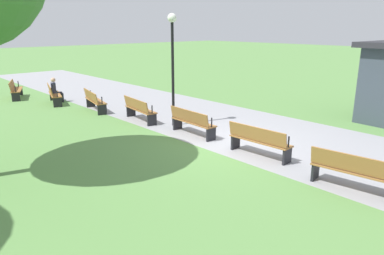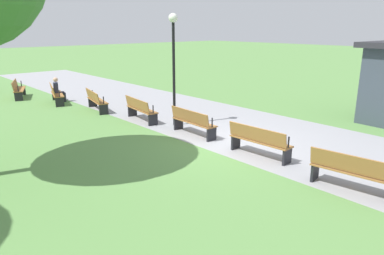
{
  "view_description": "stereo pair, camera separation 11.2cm",
  "coord_description": "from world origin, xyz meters",
  "px_view_note": "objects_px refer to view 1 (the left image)",
  "views": [
    {
      "loc": [
        7.04,
        -7.84,
        3.53
      ],
      "look_at": [
        -0.0,
        -1.36,
        0.8
      ],
      "focal_mm": 33.23,
      "sensor_mm": 36.0,
      "label": 1
    },
    {
      "loc": [
        7.12,
        -7.76,
        3.53
      ],
      "look_at": [
        -0.0,
        -1.36,
        0.8
      ],
      "focal_mm": 33.23,
      "sensor_mm": 36.0,
      "label": 2
    }
  ],
  "objects_px": {
    "bench_1": "(15,89)",
    "lamp_post": "(172,49)",
    "bench_6": "(259,140)",
    "bench_4": "(139,109)",
    "bench_2": "(54,94)",
    "bench_7": "(354,171)",
    "bench_3": "(94,100)",
    "person_seated": "(56,89)",
    "bench_5": "(192,121)"
  },
  "relations": [
    {
      "from": "bench_3",
      "to": "bench_7",
      "type": "xyz_separation_m",
      "value": [
        10.98,
        0.46,
        0.0
      ]
    },
    {
      "from": "bench_2",
      "to": "bench_6",
      "type": "xyz_separation_m",
      "value": [
        10.9,
        1.37,
        0.0
      ]
    },
    {
      "from": "bench_4",
      "to": "lamp_post",
      "type": "distance_m",
      "value": 2.73
    },
    {
      "from": "bench_1",
      "to": "bench_4",
      "type": "xyz_separation_m",
      "value": [
        8.0,
        2.05,
        0.0
      ]
    },
    {
      "from": "bench_4",
      "to": "person_seated",
      "type": "xyz_separation_m",
      "value": [
        -5.64,
        -0.92,
        0.16
      ]
    },
    {
      "from": "bench_1",
      "to": "bench_7",
      "type": "xyz_separation_m",
      "value": [
        16.26,
        2.05,
        0.0
      ]
    },
    {
      "from": "bench_2",
      "to": "lamp_post",
      "type": "xyz_separation_m",
      "value": [
        6.77,
        1.71,
        2.29
      ]
    },
    {
      "from": "bench_4",
      "to": "bench_6",
      "type": "xyz_separation_m",
      "value": [
        5.51,
        0.23,
        0.0
      ]
    },
    {
      "from": "bench_7",
      "to": "lamp_post",
      "type": "height_order",
      "value": "lamp_post"
    },
    {
      "from": "bench_7",
      "to": "bench_3",
      "type": "bearing_deg",
      "value": 175.18
    },
    {
      "from": "bench_7",
      "to": "lamp_post",
      "type": "bearing_deg",
      "value": 168.06
    },
    {
      "from": "bench_4",
      "to": "bench_7",
      "type": "distance_m",
      "value": 8.26
    },
    {
      "from": "bench_3",
      "to": "bench_5",
      "type": "distance_m",
      "value": 5.51
    },
    {
      "from": "bench_1",
      "to": "bench_7",
      "type": "relative_size",
      "value": 1.0
    },
    {
      "from": "bench_5",
      "to": "lamp_post",
      "type": "distance_m",
      "value": 2.69
    },
    {
      "from": "bench_4",
      "to": "lamp_post",
      "type": "height_order",
      "value": "lamp_post"
    },
    {
      "from": "bench_3",
      "to": "bench_7",
      "type": "relative_size",
      "value": 1.01
    },
    {
      "from": "bench_7",
      "to": "bench_6",
      "type": "bearing_deg",
      "value": 167.99
    },
    {
      "from": "bench_4",
      "to": "bench_1",
      "type": "bearing_deg",
      "value": -158.41
    },
    {
      "from": "bench_4",
      "to": "lamp_post",
      "type": "xyz_separation_m",
      "value": [
        1.38,
        0.57,
        2.29
      ]
    },
    {
      "from": "bench_5",
      "to": "bench_1",
      "type": "bearing_deg",
      "value": -165.62
    },
    {
      "from": "bench_1",
      "to": "bench_6",
      "type": "xyz_separation_m",
      "value": [
        13.51,
        2.28,
        0.0
      ]
    },
    {
      "from": "bench_2",
      "to": "bench_1",
      "type": "bearing_deg",
      "value": -144.0
    },
    {
      "from": "bench_3",
      "to": "bench_6",
      "type": "distance_m",
      "value": 8.26
    },
    {
      "from": "bench_5",
      "to": "person_seated",
      "type": "xyz_separation_m",
      "value": [
        -8.39,
        -1.15,
        0.16
      ]
    },
    {
      "from": "bench_1",
      "to": "bench_5",
      "type": "bearing_deg",
      "value": 33.63
    },
    {
      "from": "bench_1",
      "to": "bench_2",
      "type": "distance_m",
      "value": 2.76
    },
    {
      "from": "bench_6",
      "to": "bench_1",
      "type": "bearing_deg",
      "value": -172.82
    },
    {
      "from": "bench_1",
      "to": "bench_4",
      "type": "distance_m",
      "value": 8.26
    },
    {
      "from": "bench_6",
      "to": "person_seated",
      "type": "relative_size",
      "value": 1.56
    },
    {
      "from": "bench_3",
      "to": "bench_4",
      "type": "bearing_deg",
      "value": 21.61
    },
    {
      "from": "bench_3",
      "to": "bench_6",
      "type": "bearing_deg",
      "value": 16.82
    },
    {
      "from": "bench_2",
      "to": "bench_6",
      "type": "height_order",
      "value": "same"
    },
    {
      "from": "bench_1",
      "to": "bench_7",
      "type": "height_order",
      "value": "same"
    },
    {
      "from": "bench_1",
      "to": "lamp_post",
      "type": "height_order",
      "value": "lamp_post"
    },
    {
      "from": "bench_4",
      "to": "bench_2",
      "type": "bearing_deg",
      "value": -160.81
    },
    {
      "from": "bench_1",
      "to": "bench_7",
      "type": "distance_m",
      "value": 16.39
    },
    {
      "from": "bench_1",
      "to": "bench_4",
      "type": "bearing_deg",
      "value": 36.02
    },
    {
      "from": "bench_1",
      "to": "lamp_post",
      "type": "relative_size",
      "value": 0.48
    },
    {
      "from": "bench_1",
      "to": "bench_5",
      "type": "height_order",
      "value": "same"
    },
    {
      "from": "bench_3",
      "to": "bench_6",
      "type": "height_order",
      "value": "same"
    },
    {
      "from": "bench_5",
      "to": "person_seated",
      "type": "height_order",
      "value": "person_seated"
    },
    {
      "from": "bench_6",
      "to": "bench_2",
      "type": "bearing_deg",
      "value": -175.22
    },
    {
      "from": "bench_6",
      "to": "lamp_post",
      "type": "bearing_deg",
      "value": 172.92
    },
    {
      "from": "bench_4",
      "to": "lamp_post",
      "type": "bearing_deg",
      "value": 29.59
    },
    {
      "from": "bench_6",
      "to": "lamp_post",
      "type": "xyz_separation_m",
      "value": [
        -4.13,
        0.34,
        2.29
      ]
    },
    {
      "from": "person_seated",
      "to": "bench_2",
      "type": "bearing_deg",
      "value": -25.86
    },
    {
      "from": "bench_2",
      "to": "bench_6",
      "type": "bearing_deg",
      "value": 24.02
    },
    {
      "from": "person_seated",
      "to": "bench_1",
      "type": "bearing_deg",
      "value": -137.62
    },
    {
      "from": "bench_3",
      "to": "bench_5",
      "type": "height_order",
      "value": "same"
    }
  ]
}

